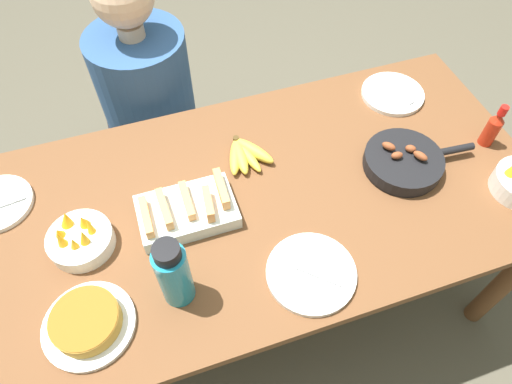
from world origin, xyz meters
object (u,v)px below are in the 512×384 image
at_px(banana_bunch, 245,154).
at_px(frittata_plate_center, 87,322).
at_px(water_bottle, 174,274).
at_px(empty_plate_near_front, 311,273).
at_px(person_figure, 155,123).
at_px(skillet, 404,162).
at_px(hot_sauce_bottle, 493,128).
at_px(melon_tray, 187,211).
at_px(fruit_bowl_mango, 80,238).
at_px(empty_plate_far_left, 393,94).

distance_m(banana_bunch, frittata_plate_center, 0.69).
bearing_deg(water_bottle, empty_plate_near_front, -10.04).
bearing_deg(water_bottle, person_figure, 86.05).
bearing_deg(banana_bunch, empty_plate_near_front, -84.41).
distance_m(skillet, empty_plate_near_front, 0.50).
height_order(banana_bunch, water_bottle, water_bottle).
bearing_deg(hot_sauce_bottle, empty_plate_near_front, -160.41).
xyz_separation_m(banana_bunch, hot_sauce_bottle, (0.79, -0.19, 0.05)).
height_order(skillet, frittata_plate_center, skillet).
bearing_deg(melon_tray, water_bottle, -109.10).
bearing_deg(frittata_plate_center, fruit_bowl_mango, 87.99).
relative_size(banana_bunch, empty_plate_far_left, 0.75).
xyz_separation_m(banana_bunch, melon_tray, (-0.23, -0.17, 0.01)).
relative_size(frittata_plate_center, empty_plate_far_left, 1.04).
relative_size(empty_plate_far_left, hot_sauce_bottle, 1.39).
bearing_deg(melon_tray, hot_sauce_bottle, -1.52).
bearing_deg(fruit_bowl_mango, empty_plate_far_left, 13.35).
relative_size(empty_plate_near_front, fruit_bowl_mango, 1.35).
height_order(banana_bunch, hot_sauce_bottle, hot_sauce_bottle).
bearing_deg(empty_plate_near_front, empty_plate_far_left, 45.49).
bearing_deg(empty_plate_near_front, fruit_bowl_mango, 152.93).
xyz_separation_m(skillet, hot_sauce_bottle, (0.32, 0.01, 0.04)).
distance_m(frittata_plate_center, empty_plate_far_left, 1.27).
height_order(fruit_bowl_mango, hot_sauce_bottle, hot_sauce_bottle).
bearing_deg(empty_plate_far_left, banana_bunch, -169.40).
relative_size(frittata_plate_center, water_bottle, 0.97).
relative_size(skillet, hot_sauce_bottle, 2.27).
bearing_deg(hot_sauce_bottle, banana_bunch, 166.33).
distance_m(frittata_plate_center, empty_plate_near_front, 0.60).
bearing_deg(person_figure, water_bottle, -93.95).
xyz_separation_m(banana_bunch, fruit_bowl_mango, (-0.54, -0.16, 0.01)).
xyz_separation_m(empty_plate_near_front, water_bottle, (-0.36, 0.06, 0.11)).
bearing_deg(hot_sauce_bottle, empty_plate_far_left, 121.06).
bearing_deg(melon_tray, fruit_bowl_mango, 178.80).
distance_m(water_bottle, hot_sauce_bottle, 1.12).
height_order(banana_bunch, melon_tray, melon_tray).
bearing_deg(skillet, frittata_plate_center, -163.53).
bearing_deg(empty_plate_near_front, person_figure, 106.64).
bearing_deg(frittata_plate_center, empty_plate_far_left, 24.44).
xyz_separation_m(hot_sauce_bottle, person_figure, (-1.04, 0.71, -0.33)).
height_order(empty_plate_near_front, hot_sauce_bottle, hot_sauce_bottle).
relative_size(empty_plate_near_front, person_figure, 0.21).
height_order(melon_tray, skillet, melon_tray).
bearing_deg(skillet, melon_tray, -178.05).
height_order(fruit_bowl_mango, water_bottle, water_bottle).
distance_m(banana_bunch, empty_plate_near_front, 0.46).
relative_size(skillet, empty_plate_near_front, 1.48).
height_order(banana_bunch, frittata_plate_center, frittata_plate_center).
bearing_deg(empty_plate_far_left, melon_tray, -161.58).
bearing_deg(frittata_plate_center, empty_plate_near_front, -4.43).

